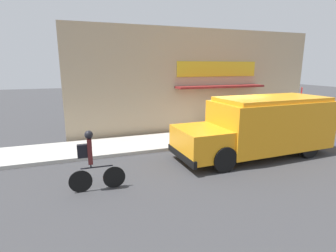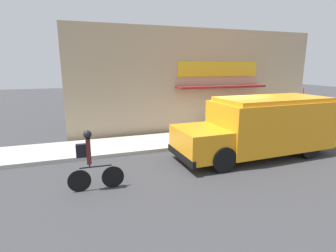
{
  "view_description": "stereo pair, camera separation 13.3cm",
  "coord_description": "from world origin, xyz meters",
  "px_view_note": "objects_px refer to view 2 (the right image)",
  "views": [
    {
      "loc": [
        -6.17,
        -9.51,
        3.37
      ],
      "look_at": [
        -2.8,
        -0.2,
        1.1
      ],
      "focal_mm": 28.0,
      "sensor_mm": 36.0,
      "label": 1
    },
    {
      "loc": [
        -6.04,
        -9.55,
        3.37
      ],
      "look_at": [
        -2.8,
        -0.2,
        1.1
      ],
      "focal_mm": 28.0,
      "sensor_mm": 36.0,
      "label": 2
    }
  ],
  "objects_px": {
    "school_bus": "(261,126)",
    "trash_bin": "(227,124)",
    "cyclist": "(91,161)",
    "stop_sign_post": "(302,102)"
  },
  "relations": [
    {
      "from": "school_bus",
      "to": "cyclist",
      "type": "relative_size",
      "value": 3.56
    },
    {
      "from": "cyclist",
      "to": "stop_sign_post",
      "type": "height_order",
      "value": "stop_sign_post"
    },
    {
      "from": "cyclist",
      "to": "stop_sign_post",
      "type": "distance_m",
      "value": 10.57
    },
    {
      "from": "stop_sign_post",
      "to": "trash_bin",
      "type": "bearing_deg",
      "value": 161.89
    },
    {
      "from": "school_bus",
      "to": "trash_bin",
      "type": "relative_size",
      "value": 7.45
    },
    {
      "from": "school_bus",
      "to": "cyclist",
      "type": "xyz_separation_m",
      "value": [
        -6.27,
        -0.92,
        -0.3
      ]
    },
    {
      "from": "school_bus",
      "to": "cyclist",
      "type": "bearing_deg",
      "value": -173.38
    },
    {
      "from": "cyclist",
      "to": "stop_sign_post",
      "type": "bearing_deg",
      "value": 17.36
    },
    {
      "from": "school_bus",
      "to": "trash_bin",
      "type": "distance_m",
      "value": 3.15
    },
    {
      "from": "cyclist",
      "to": "school_bus",
      "type": "bearing_deg",
      "value": 9.98
    }
  ]
}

